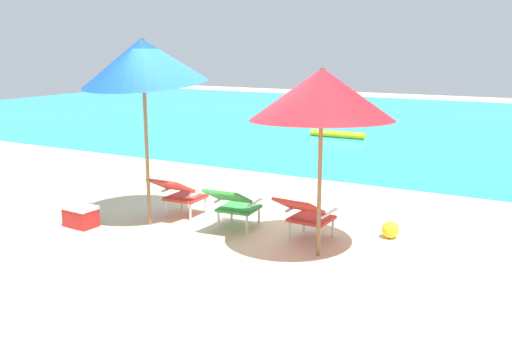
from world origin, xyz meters
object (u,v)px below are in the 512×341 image
beach_umbrella_right (322,94)px  beach_ball (390,230)px  swim_buoy (338,134)px  lounge_chair_left (179,192)px  lounge_chair_right (306,213)px  cooler_box (81,215)px  beach_umbrella_left (143,61)px  lounge_chair_center (233,203)px

beach_umbrella_right → beach_ball: (0.60, 1.07, -1.87)m
swim_buoy → lounge_chair_left: bearing=-85.5°
lounge_chair_right → cooler_box: (-3.09, -0.94, -0.24)m
lounge_chair_left → beach_ball: (3.03, 0.64, -0.29)m
beach_umbrella_left → cooler_box: bearing=-146.1°
cooler_box → beach_umbrella_left: bearing=33.9°
swim_buoy → lounge_chair_center: 8.62m
beach_umbrella_right → lounge_chair_center: bearing=167.1°
swim_buoy → lounge_chair_left: (0.65, -8.34, 0.31)m
swim_buoy → lounge_chair_right: size_ratio=1.77×
beach_ball → beach_umbrella_left: bearing=-161.1°
beach_umbrella_left → cooler_box: (-0.81, -0.54, -2.17)m
beach_umbrella_left → lounge_chair_left: bearing=67.8°
lounge_chair_left → lounge_chair_right: size_ratio=0.98×
lounge_chair_center → lounge_chair_right: bearing=2.3°
lounge_chair_left → beach_ball: size_ratio=3.83×
lounge_chair_center → lounge_chair_right: size_ratio=1.02×
lounge_chair_right → beach_ball: bearing=37.1°
lounge_chair_center → beach_ball: (2.01, 0.75, -0.29)m
lounge_chair_right → cooler_box: bearing=-163.1°
swim_buoy → cooler_box: size_ratio=3.26×
beach_umbrella_right → beach_ball: 2.24m
lounge_chair_center → beach_umbrella_left: beach_umbrella_left is taller
swim_buoy → lounge_chair_center: lounge_chair_center is taller
swim_buoy → beach_umbrella_left: (0.46, -8.80, 2.23)m
lounge_chair_left → lounge_chair_center: 1.03m
beach_ball → lounge_chair_right: bearing=-142.9°
swim_buoy → beach_umbrella_right: (3.08, -8.77, 1.89)m
beach_umbrella_left → cooler_box: 2.38m
beach_ball → cooler_box: bearing=-157.8°
lounge_chair_right → cooler_box: size_ratio=1.84×
lounge_chair_right → beach_umbrella_right: 1.66m
lounge_chair_left → beach_umbrella_left: bearing=-112.2°
beach_umbrella_left → beach_ball: size_ratio=11.73×
lounge_chair_center → swim_buoy: bearing=101.2°
lounge_chair_left → lounge_chair_center: same height
lounge_chair_left → lounge_chair_center: (1.02, -0.11, 0.00)m
lounge_chair_center → lounge_chair_right: same height
cooler_box → lounge_chair_left: bearing=45.3°
swim_buoy → beach_umbrella_right: beach_umbrella_right is taller
cooler_box → lounge_chair_right: bearing=16.9°
swim_buoy → lounge_chair_right: 8.85m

